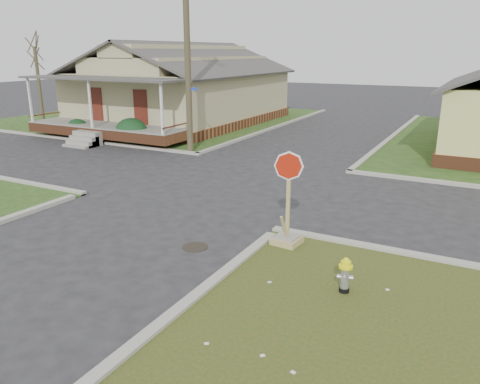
% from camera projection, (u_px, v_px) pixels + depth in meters
% --- Properties ---
extents(ground, '(120.00, 120.00, 0.00)m').
position_uv_depth(ground, '(139.00, 226.00, 13.02)').
color(ground, '#262628').
rests_on(ground, ground).
extents(verge_far_left, '(19.00, 19.00, 0.05)m').
position_uv_depth(verge_far_left, '(159.00, 117.00, 34.06)').
color(verge_far_left, '#214418').
rests_on(verge_far_left, ground).
extents(curbs, '(80.00, 40.00, 0.12)m').
position_uv_depth(curbs, '(227.00, 183.00, 17.25)').
color(curbs, '#A5A395').
rests_on(curbs, ground).
extents(manhole, '(0.64, 0.64, 0.01)m').
position_uv_depth(manhole, '(195.00, 247.00, 11.61)').
color(manhole, black).
rests_on(manhole, ground).
extents(corner_house, '(10.10, 15.50, 5.30)m').
position_uv_depth(corner_house, '(182.00, 89.00, 30.95)').
color(corner_house, brown).
rests_on(corner_house, ground).
extents(utility_pole, '(1.80, 0.28, 9.00)m').
position_uv_depth(utility_pole, '(187.00, 51.00, 21.08)').
color(utility_pole, '#423A26').
rests_on(utility_pole, ground).
extents(tree_far_left, '(0.22, 0.22, 4.90)m').
position_uv_depth(tree_far_left, '(39.00, 86.00, 30.51)').
color(tree_far_left, '#423A26').
rests_on(tree_far_left, verge_far_left).
extents(fire_hydrant, '(0.28, 0.28, 0.74)m').
position_uv_depth(fire_hydrant, '(345.00, 273.00, 9.25)').
color(fire_hydrant, black).
rests_on(fire_hydrant, ground).
extents(stop_sign, '(0.67, 0.65, 2.36)m').
position_uv_depth(stop_sign, '(287.00, 224.00, 11.57)').
color(stop_sign, tan).
rests_on(stop_sign, ground).
extents(hedge_left, '(1.37, 1.12, 1.04)m').
position_uv_depth(hedge_left, '(78.00, 128.00, 25.99)').
color(hedge_left, '#153A19').
rests_on(hedge_left, verge_far_left).
extents(hedge_right, '(1.62, 1.32, 1.23)m').
position_uv_depth(hedge_right, '(132.00, 131.00, 24.26)').
color(hedge_right, '#153A19').
rests_on(hedge_right, verge_far_left).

